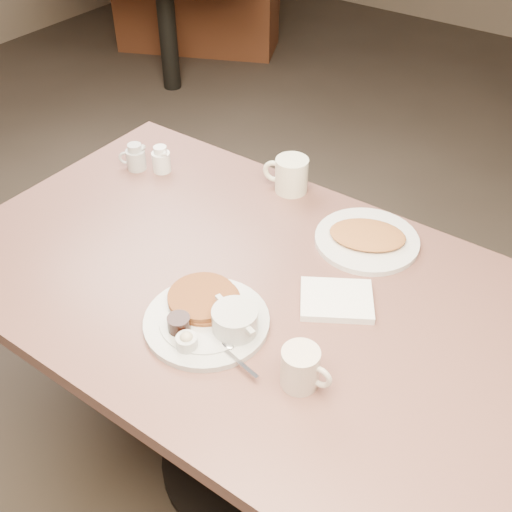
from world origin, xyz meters
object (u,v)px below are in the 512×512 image
Objects in this scene: creamer_left at (135,158)px; creamer_right at (161,160)px; coffee_mug_near at (301,368)px; hash_plate at (367,238)px; diner_table at (251,332)px; coffee_mug_far at (290,175)px; main_plate at (211,317)px.

creamer_left is 1.00× the size of creamer_right.
coffee_mug_near is 0.32× the size of hash_plate.
coffee_mug_near is 0.49m from hash_plate.
hash_plate is (0.66, 0.05, -0.02)m from creamer_right.
creamer_right is at bearing 153.91° from diner_table.
coffee_mug_far reaches higher than coffee_mug_near.
diner_table is at bearing -20.28° from creamer_left.
main_plate is at bearing -38.35° from creamer_right.
diner_table is 0.38m from coffee_mug_near.
creamer_right is (-0.36, -0.13, -0.01)m from coffee_mug_far.
hash_plate is at bearing -16.61° from coffee_mug_far.
hash_plate is (-0.10, 0.48, -0.03)m from coffee_mug_near.
coffee_mug_near reaches higher than creamer_right.
coffee_mug_near is 0.87m from creamer_right.
main_plate is at bearing -74.60° from coffee_mug_far.
diner_table is at bearing 92.55° from main_plate.
coffee_mug_far reaches higher than hash_plate.
creamer_left reaches higher than diner_table.
coffee_mug_far is at bearing 163.39° from hash_plate.
main_plate reaches higher than hash_plate.
coffee_mug_near is at bearing -35.67° from diner_table.
coffee_mug_far is (-0.15, 0.54, 0.03)m from main_plate.
main_plate is 0.25m from coffee_mug_near.
main_plate is 2.58× the size of coffee_mug_far.
coffee_mug_near is at bearing -25.45° from creamer_left.
coffee_mug_far reaches higher than main_plate.
coffee_mug_far is (-0.14, 0.38, 0.22)m from diner_table.
diner_table is at bearing -26.09° from creamer_right.
diner_table is 0.65m from creamer_left.
creamer_left is (-0.83, 0.40, -0.01)m from coffee_mug_near.
main_plate reaches higher than diner_table.
main_plate is at bearing 174.50° from coffee_mug_near.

